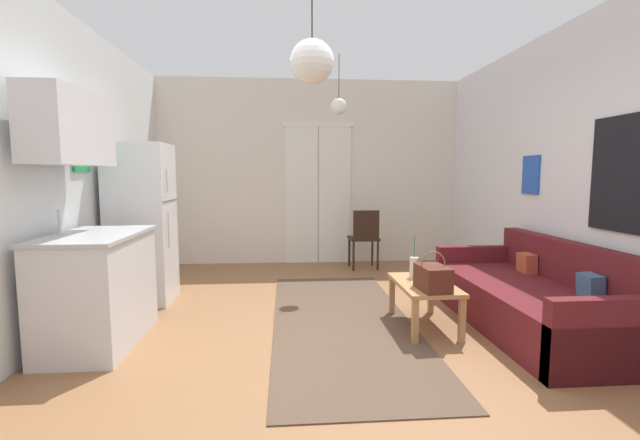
# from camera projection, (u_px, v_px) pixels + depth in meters

# --- Properties ---
(ground_plane) EXTENTS (5.24, 7.81, 0.10)m
(ground_plane) POSITION_uv_depth(u_px,v_px,m) (338.00, 363.00, 3.32)
(ground_plane) COLOR #8E603D
(wall_back) EXTENTS (4.84, 0.13, 2.85)m
(wall_back) POSITION_uv_depth(u_px,v_px,m) (310.00, 173.00, 6.78)
(wall_back) COLOR silver
(wall_back) RESTS_ON ground_plane
(area_rug) EXTENTS (1.29, 3.36, 0.01)m
(area_rug) POSITION_uv_depth(u_px,v_px,m) (342.00, 321.00, 4.11)
(area_rug) COLOR brown
(area_rug) RESTS_ON ground_plane
(couch) EXTENTS (0.95, 2.17, 0.79)m
(couch) POSITION_uv_depth(u_px,v_px,m) (536.00, 301.00, 3.91)
(couch) COLOR #5B191E
(couch) RESTS_ON ground_plane
(coffee_table) EXTENTS (0.48, 0.85, 0.42)m
(coffee_table) POSITION_uv_depth(u_px,v_px,m) (424.00, 289.00, 3.93)
(coffee_table) COLOR #B27F4C
(coffee_table) RESTS_ON ground_plane
(bamboo_vase) EXTENTS (0.08, 0.08, 0.41)m
(bamboo_vase) POSITION_uv_depth(u_px,v_px,m) (414.00, 267.00, 4.11)
(bamboo_vase) COLOR beige
(bamboo_vase) RESTS_ON coffee_table
(handbag) EXTENTS (0.25, 0.35, 0.33)m
(handbag) POSITION_uv_depth(u_px,v_px,m) (433.00, 278.00, 3.66)
(handbag) COLOR #512319
(handbag) RESTS_ON coffee_table
(refrigerator) EXTENTS (0.64, 0.61, 1.73)m
(refrigerator) POSITION_uv_depth(u_px,v_px,m) (142.00, 224.00, 4.68)
(refrigerator) COLOR white
(refrigerator) RESTS_ON ground_plane
(kitchen_counter) EXTENTS (0.64, 1.12, 2.04)m
(kitchen_counter) POSITION_uv_depth(u_px,v_px,m) (92.00, 253.00, 3.51)
(kitchen_counter) COLOR silver
(kitchen_counter) RESTS_ON ground_plane
(accent_chair) EXTENTS (0.43, 0.42, 0.88)m
(accent_chair) POSITION_uv_depth(u_px,v_px,m) (364.00, 236.00, 6.33)
(accent_chair) COLOR black
(accent_chair) RESTS_ON ground_plane
(pendant_lamp_near) EXTENTS (0.25, 0.25, 0.94)m
(pendant_lamp_near) POSITION_uv_depth(u_px,v_px,m) (312.00, 61.00, 2.45)
(pendant_lamp_near) COLOR black
(pendant_lamp_far) EXTENTS (0.20, 0.20, 0.73)m
(pendant_lamp_far) POSITION_uv_depth(u_px,v_px,m) (339.00, 106.00, 5.28)
(pendant_lamp_far) COLOR black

